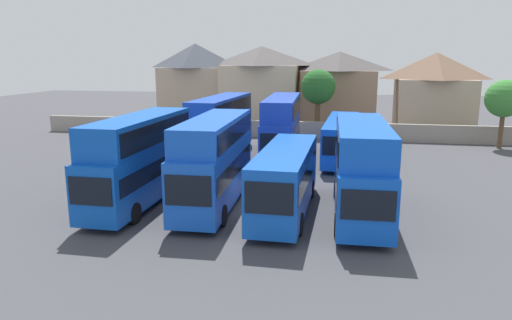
# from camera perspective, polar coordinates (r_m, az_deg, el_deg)

# --- Properties ---
(ground) EXTENTS (140.00, 140.00, 0.00)m
(ground) POSITION_cam_1_polar(r_m,az_deg,el_deg) (43.31, 3.68, 1.32)
(ground) COLOR #424247
(depot_boundary_wall) EXTENTS (56.00, 0.50, 1.80)m
(depot_boundary_wall) POSITION_cam_1_polar(r_m,az_deg,el_deg) (49.10, 4.57, 3.68)
(depot_boundary_wall) COLOR gray
(depot_boundary_wall) RESTS_ON ground
(bus_1) EXTENTS (2.62, 10.62, 5.03)m
(bus_1) POSITION_cam_1_polar(r_m,az_deg,el_deg) (27.40, -13.97, 0.59)
(bus_1) COLOR blue
(bus_1) RESTS_ON ground
(bus_2) EXTENTS (2.84, 10.15, 5.00)m
(bus_2) POSITION_cam_1_polar(r_m,az_deg,el_deg) (26.15, -5.10, 0.32)
(bus_2) COLOR blue
(bus_2) RESTS_ON ground
(bus_3) EXTENTS (2.67, 10.25, 3.53)m
(bus_3) POSITION_cam_1_polar(r_m,az_deg,el_deg) (25.07, 3.64, -2.06)
(bus_3) COLOR blue
(bus_3) RESTS_ON ground
(bus_4) EXTENTS (2.91, 10.44, 4.92)m
(bus_4) POSITION_cam_1_polar(r_m,az_deg,el_deg) (25.18, 12.72, -0.51)
(bus_4) COLOR blue
(bus_4) RESTS_ON ground
(bus_5) EXTENTS (2.99, 12.13, 5.04)m
(bus_5) POSITION_cam_1_polar(r_m,az_deg,el_deg) (39.87, -4.31, 4.50)
(bus_5) COLOR blue
(bus_5) RESTS_ON ground
(bus_6) EXTENTS (2.99, 11.78, 5.08)m
(bus_6) POSITION_cam_1_polar(r_m,az_deg,el_deg) (39.45, 3.18, 4.46)
(bus_6) COLOR #1A3EBE
(bus_6) RESTS_ON ground
(bus_7) EXTENTS (2.92, 12.08, 3.34)m
(bus_7) POSITION_cam_1_polar(r_m,az_deg,el_deg) (39.09, 10.41, 2.81)
(bus_7) COLOR blue
(bus_7) RESTS_ON ground
(house_terrace_left) EXTENTS (8.26, 7.35, 10.03)m
(house_terrace_left) POSITION_cam_1_polar(r_m,az_deg,el_deg) (60.13, -7.32, 9.23)
(house_terrace_left) COLOR tan
(house_terrace_left) RESTS_ON ground
(house_terrace_centre) EXTENTS (9.44, 8.31, 9.66)m
(house_terrace_centre) POSITION_cam_1_polar(r_m,az_deg,el_deg) (57.89, 0.72, 9.02)
(house_terrace_centre) COLOR #C6B293
(house_terrace_centre) RESTS_ON ground
(house_terrace_right) EXTENTS (8.97, 6.89, 9.01)m
(house_terrace_right) POSITION_cam_1_polar(r_m,az_deg,el_deg) (57.33, 10.06, 8.47)
(house_terrace_right) COLOR #9E7A60
(house_terrace_right) RESTS_ON ground
(house_terrace_far_right) EXTENTS (8.56, 6.75, 8.87)m
(house_terrace_far_right) POSITION_cam_1_polar(r_m,az_deg,el_deg) (56.56, 20.90, 7.75)
(house_terrace_far_right) COLOR tan
(house_terrace_far_right) RESTS_ON ground
(tree_left_of_lot) EXTENTS (3.69, 3.69, 7.11)m
(tree_left_of_lot) POSITION_cam_1_polar(r_m,az_deg,el_deg) (50.95, 7.59, 8.76)
(tree_left_of_lot) COLOR brown
(tree_left_of_lot) RESTS_ON ground
(tree_behind_wall) EXTENTS (3.42, 3.42, 6.35)m
(tree_behind_wall) POSITION_cam_1_polar(r_m,az_deg,el_deg) (48.59, 28.04, 6.59)
(tree_behind_wall) COLOR brown
(tree_behind_wall) RESTS_ON ground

